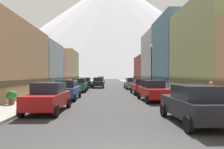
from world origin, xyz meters
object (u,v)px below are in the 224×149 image
(car_left_3, at_px, (85,83))
(car_right_2, at_px, (141,86))
(potted_plant_0, at_px, (193,95))
(car_left_1, at_px, (67,90))
(pedestrian_0, at_px, (211,96))
(car_driving_0, at_px, (98,83))
(car_right_1, at_px, (153,90))
(car_right_0, at_px, (194,104))
(potted_plant_1, at_px, (46,89))
(streetlamp_right, at_px, (151,61))
(car_right_3, at_px, (131,83))
(car_driving_1, at_px, (101,80))
(car_left_0, at_px, (48,97))
(potted_plant_2, at_px, (12,96))
(car_left_2, at_px, (79,85))

(car_left_3, distance_m, car_right_2, 14.14)
(potted_plant_0, bearing_deg, car_left_1, 169.68)
(pedestrian_0, bearing_deg, car_driving_0, 108.41)
(car_right_1, relative_size, potted_plant_0, 5.63)
(car_right_0, bearing_deg, car_right_1, 90.02)
(car_driving_0, bearing_deg, potted_plant_1, -113.04)
(car_right_2, bearing_deg, potted_plant_0, -64.87)
(streetlamp_right, bearing_deg, car_left_1, -144.68)
(car_driving_0, height_order, streetlamp_right, streetlamp_right)
(car_left_1, xyz_separation_m, streetlamp_right, (9.15, 6.48, 3.09))
(car_right_1, bearing_deg, car_driving_0, 106.33)
(car_left_3, relative_size, pedestrian_0, 2.59)
(car_right_3, distance_m, car_driving_1, 22.26)
(car_right_2, distance_m, car_driving_0, 13.46)
(car_left_0, distance_m, potted_plant_2, 3.90)
(car_left_0, bearing_deg, streetlamp_right, 54.39)
(car_left_1, xyz_separation_m, car_right_0, (7.60, -9.58, 0.00))
(potted_plant_2, bearing_deg, car_left_0, -34.71)
(car_left_3, distance_m, potted_plant_2, 21.09)
(car_right_3, xyz_separation_m, pedestrian_0, (2.45, -20.35, 0.04))
(car_driving_0, xyz_separation_m, streetlamp_right, (6.95, -10.69, 3.09))
(car_left_0, height_order, potted_plant_1, car_left_0)
(car_right_0, bearing_deg, car_right_3, 90.00)
(car_right_1, relative_size, streetlamp_right, 0.76)
(car_driving_1, relative_size, streetlamp_right, 0.75)
(car_left_0, distance_m, car_right_2, 13.49)
(car_left_3, relative_size, car_right_2, 1.00)
(car_driving_1, xyz_separation_m, potted_plant_2, (-5.40, -39.61, -0.17))
(car_right_2, xyz_separation_m, car_driving_1, (-5.40, 30.69, 0.00))
(car_right_0, xyz_separation_m, potted_plant_2, (-10.80, 5.51, -0.17))
(car_driving_1, bearing_deg, car_left_1, -93.54)
(car_driving_1, bearing_deg, car_right_1, -81.65)
(car_left_3, bearing_deg, potted_plant_0, -60.04)
(car_left_1, height_order, car_right_1, same)
(potted_plant_0, xyz_separation_m, pedestrian_0, (-0.75, -4.43, 0.36))
(car_left_2, xyz_separation_m, potted_plant_2, (-3.20, -12.87, -0.17))
(car_right_1, distance_m, car_right_2, 6.10)
(car_right_3, distance_m, potted_plant_1, 14.36)
(car_right_1, bearing_deg, potted_plant_2, -165.35)
(car_right_0, relative_size, potted_plant_0, 5.58)
(car_left_1, xyz_separation_m, potted_plant_1, (-3.20, 4.48, -0.26))
(car_left_3, distance_m, car_right_3, 8.11)
(car_right_1, xyz_separation_m, car_driving_0, (-5.40, 18.43, 0.00))
(car_right_0, distance_m, potted_plant_2, 12.12)
(car_left_2, height_order, car_left_3, same)
(car_driving_1, bearing_deg, car_driving_0, -90.00)
(car_left_3, bearing_deg, potted_plant_2, -98.73)
(car_right_2, bearing_deg, car_right_3, 90.00)
(potted_plant_2, bearing_deg, potted_plant_0, 8.55)
(car_left_3, xyz_separation_m, car_right_0, (7.60, -26.35, 0.00))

